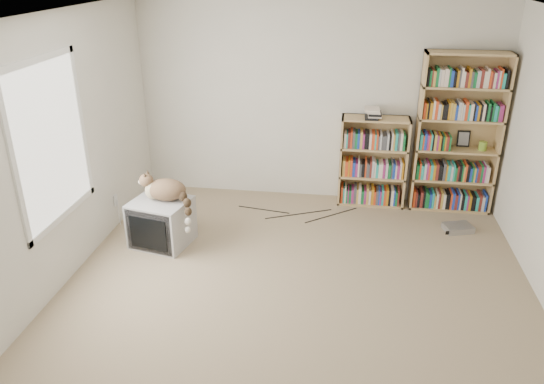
# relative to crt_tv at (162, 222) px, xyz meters

# --- Properties ---
(floor) EXTENTS (4.50, 5.00, 0.01)m
(floor) POSITION_rel_crt_tv_xyz_m (1.56, -0.95, -0.25)
(floor) COLOR tan
(floor) RESTS_ON ground
(wall_back) EXTENTS (4.50, 0.02, 2.50)m
(wall_back) POSITION_rel_crt_tv_xyz_m (1.56, 1.55, 1.00)
(wall_back) COLOR beige
(wall_back) RESTS_ON floor
(wall_left) EXTENTS (0.02, 5.00, 2.50)m
(wall_left) POSITION_rel_crt_tv_xyz_m (-0.69, -0.95, 1.00)
(wall_left) COLOR beige
(wall_left) RESTS_ON floor
(ceiling) EXTENTS (4.50, 5.00, 0.02)m
(ceiling) POSITION_rel_crt_tv_xyz_m (1.56, -0.95, 2.25)
(ceiling) COLOR white
(ceiling) RESTS_ON wall_back
(window) EXTENTS (0.02, 1.22, 1.52)m
(window) POSITION_rel_crt_tv_xyz_m (-0.67, -0.75, 1.15)
(window) COLOR white
(window) RESTS_ON wall_left
(crt_tv) EXTENTS (0.69, 0.64, 0.51)m
(crt_tv) POSITION_rel_crt_tv_xyz_m (0.00, 0.00, 0.00)
(crt_tv) COLOR #AAAAAD
(crt_tv) RESTS_ON floor
(cat) EXTENTS (0.64, 0.47, 0.52)m
(cat) POSITION_rel_crt_tv_xyz_m (0.11, 0.01, 0.34)
(cat) COLOR #3A2518
(cat) RESTS_ON crt_tv
(bookcase_tall) EXTENTS (0.97, 0.30, 1.94)m
(bookcase_tall) POSITION_rel_crt_tv_xyz_m (3.28, 1.41, 0.66)
(bookcase_tall) COLOR tan
(bookcase_tall) RESTS_ON floor
(bookcase_short) EXTENTS (0.83, 0.30, 1.14)m
(bookcase_short) POSITION_rel_crt_tv_xyz_m (2.30, 1.41, 0.27)
(bookcase_short) COLOR tan
(bookcase_short) RESTS_ON floor
(book_stack) EXTENTS (0.18, 0.23, 0.13)m
(book_stack) POSITION_rel_crt_tv_xyz_m (2.26, 1.35, 0.95)
(book_stack) COLOR #DB421D
(book_stack) RESTS_ON bookcase_short
(green_mug) EXTENTS (0.10, 0.10, 0.11)m
(green_mug) POSITION_rel_crt_tv_xyz_m (3.58, 1.39, 0.59)
(green_mug) COLOR #7AA42F
(green_mug) RESTS_ON bookcase_tall
(framed_print) EXTENTS (0.15, 0.05, 0.20)m
(framed_print) POSITION_rel_crt_tv_xyz_m (3.37, 1.49, 0.64)
(framed_print) COLOR black
(framed_print) RESTS_ON bookcase_tall
(dvd_player) EXTENTS (0.37, 0.31, 0.07)m
(dvd_player) POSITION_rel_crt_tv_xyz_m (3.30, 0.76, -0.22)
(dvd_player) COLOR #A6A6AA
(dvd_player) RESTS_ON floor
(wall_outlet) EXTENTS (0.01, 0.08, 0.13)m
(wall_outlet) POSITION_rel_crt_tv_xyz_m (-0.67, 0.34, 0.07)
(wall_outlet) COLOR silver
(wall_outlet) RESTS_ON wall_left
(floor_cables) EXTENTS (1.20, 0.70, 0.01)m
(floor_cables) POSITION_rel_crt_tv_xyz_m (1.35, 0.69, -0.25)
(floor_cables) COLOR black
(floor_cables) RESTS_ON floor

